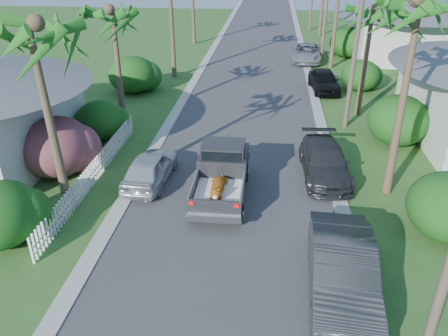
# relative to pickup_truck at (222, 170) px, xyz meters

# --- Properties ---
(ground) EXTENTS (120.00, 120.00, 0.00)m
(ground) POSITION_rel_pickup_truck_xyz_m (0.45, -5.18, -1.01)
(ground) COLOR #315B22
(ground) RESTS_ON ground
(road) EXTENTS (8.00, 100.00, 0.02)m
(road) POSITION_rel_pickup_truck_xyz_m (0.45, 19.82, -1.00)
(road) COLOR #38383A
(road) RESTS_ON ground
(curb_left) EXTENTS (0.60, 100.00, 0.06)m
(curb_left) POSITION_rel_pickup_truck_xyz_m (-3.85, 19.82, -0.98)
(curb_left) COLOR #A5A39E
(curb_left) RESTS_ON ground
(curb_right) EXTENTS (0.60, 100.00, 0.06)m
(curb_right) POSITION_rel_pickup_truck_xyz_m (4.75, 19.82, -0.98)
(curb_right) COLOR #A5A39E
(curb_right) RESTS_ON ground
(pickup_truck) EXTENTS (1.98, 5.12, 2.06)m
(pickup_truck) POSITION_rel_pickup_truck_xyz_m (0.00, 0.00, 0.00)
(pickup_truck) COLOR black
(pickup_truck) RESTS_ON ground
(parked_car_rn) EXTENTS (2.02, 5.18, 1.68)m
(parked_car_rn) POSITION_rel_pickup_truck_xyz_m (4.05, -5.56, -0.17)
(parked_car_rn) COLOR #2A2D2E
(parked_car_rn) RESTS_ON ground
(parked_car_rm) EXTENTS (2.17, 4.82, 1.37)m
(parked_car_rm) POSITION_rel_pickup_truck_xyz_m (4.29, 1.82, -0.33)
(parked_car_rm) COLOR #2B2D30
(parked_car_rm) RESTS_ON ground
(parked_car_rf) EXTENTS (2.14, 4.41, 1.45)m
(parked_car_rf) POSITION_rel_pickup_truck_xyz_m (5.45, 14.33, -0.28)
(parked_car_rf) COLOR black
(parked_car_rf) RESTS_ON ground
(parked_car_rd) EXTENTS (2.70, 5.27, 1.42)m
(parked_car_rd) POSITION_rel_pickup_truck_xyz_m (4.79, 22.71, -0.30)
(parked_car_rd) COLOR #A4A6AB
(parked_car_rd) RESTS_ON ground
(parked_car_ln) EXTENTS (1.84, 4.07, 1.36)m
(parked_car_ln) POSITION_rel_pickup_truck_xyz_m (-3.15, 0.47, -0.33)
(parked_car_ln) COLOR silver
(parked_car_ln) RESTS_ON ground
(palm_l_a) EXTENTS (4.40, 4.40, 8.20)m
(palm_l_a) POSITION_rel_pickup_truck_xyz_m (-5.75, -2.18, 5.92)
(palm_l_a) COLOR brown
(palm_l_a) RESTS_ON ground
(palm_l_b) EXTENTS (4.40, 4.40, 7.40)m
(palm_l_b) POSITION_rel_pickup_truck_xyz_m (-6.35, 6.82, 5.14)
(palm_l_b) COLOR brown
(palm_l_b) RESTS_ON ground
(palm_r_a) EXTENTS (4.40, 4.40, 8.70)m
(palm_r_a) POSITION_rel_pickup_truck_xyz_m (6.75, 0.82, 6.41)
(palm_r_a) COLOR brown
(palm_r_a) RESTS_ON ground
(palm_r_b) EXTENTS (4.40, 4.40, 7.20)m
(palm_r_b) POSITION_rel_pickup_truck_xyz_m (7.05, 9.82, 4.94)
(palm_r_b) COLOR brown
(palm_r_b) RESTS_ON ground
(shrub_l_a) EXTENTS (2.60, 2.86, 2.20)m
(shrub_l_a) POSITION_rel_pickup_truck_xyz_m (-7.05, -4.18, 0.09)
(shrub_l_a) COLOR #1B4A15
(shrub_l_a) RESTS_ON ground
(shrub_l_b) EXTENTS (3.00, 3.30, 2.60)m
(shrub_l_b) POSITION_rel_pickup_truck_xyz_m (-7.35, 0.82, 0.29)
(shrub_l_b) COLOR #BE1B66
(shrub_l_b) RESTS_ON ground
(shrub_l_c) EXTENTS (2.40, 2.64, 2.00)m
(shrub_l_c) POSITION_rel_pickup_truck_xyz_m (-6.95, 4.82, -0.01)
(shrub_l_c) COLOR #1B4A15
(shrub_l_c) RESTS_ON ground
(shrub_l_d) EXTENTS (3.20, 3.52, 2.40)m
(shrub_l_d) POSITION_rel_pickup_truck_xyz_m (-7.55, 12.82, 0.19)
(shrub_l_d) COLOR #1B4A15
(shrub_l_d) RESTS_ON ground
(shrub_r_b) EXTENTS (3.00, 3.30, 2.50)m
(shrub_r_b) POSITION_rel_pickup_truck_xyz_m (8.25, 5.82, 0.24)
(shrub_r_b) COLOR #1B4A15
(shrub_r_b) RESTS_ON ground
(shrub_r_c) EXTENTS (2.60, 2.86, 2.10)m
(shrub_r_c) POSITION_rel_pickup_truck_xyz_m (7.95, 14.82, 0.04)
(shrub_r_c) COLOR #1B4A15
(shrub_r_c) RESTS_ON ground
(shrub_r_d) EXTENTS (3.20, 3.52, 2.60)m
(shrub_r_d) POSITION_rel_pickup_truck_xyz_m (8.45, 24.82, 0.29)
(shrub_r_d) COLOR #1B4A15
(shrub_r_d) RESTS_ON ground
(picket_fence) EXTENTS (0.10, 11.00, 1.00)m
(picket_fence) POSITION_rel_pickup_truck_xyz_m (-5.55, 0.32, -0.51)
(picket_fence) COLOR white
(picket_fence) RESTS_ON ground
(house_right_far) EXTENTS (9.00, 8.00, 4.60)m
(house_right_far) POSITION_rel_pickup_truck_xyz_m (13.45, 24.82, 1.11)
(house_right_far) COLOR silver
(house_right_far) RESTS_ON ground
(utility_pole_b) EXTENTS (1.60, 0.26, 9.00)m
(utility_pole_b) POSITION_rel_pickup_truck_xyz_m (6.05, 7.82, 3.59)
(utility_pole_b) COLOR brown
(utility_pole_b) RESTS_ON ground
(utility_pole_c) EXTENTS (1.60, 0.26, 9.00)m
(utility_pole_c) POSITION_rel_pickup_truck_xyz_m (6.05, 22.82, 3.59)
(utility_pole_c) COLOR brown
(utility_pole_c) RESTS_ON ground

